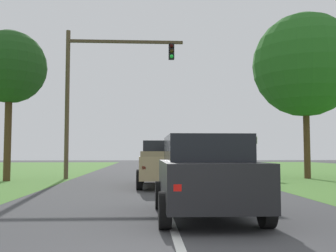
{
  "coord_description": "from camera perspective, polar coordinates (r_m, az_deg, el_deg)",
  "views": [
    {
      "loc": [
        -0.52,
        -4.94,
        1.47
      ],
      "look_at": [
        0.55,
        14.76,
        2.8
      ],
      "focal_mm": 42.24,
      "sensor_mm": 36.0,
      "label": 1
    }
  ],
  "objects": [
    {
      "name": "red_suv_near",
      "position": [
        9.19,
        5.37,
        -6.87
      ],
      "size": [
        2.23,
        4.4,
        1.86
      ],
      "color": "black",
      "rests_on": "ground_plane"
    },
    {
      "name": "extra_tree_1",
      "position": [
        22.53,
        -21.89,
        7.85
      ],
      "size": [
        3.82,
        3.82,
        7.88
      ],
      "color": "#4C351E",
      "rests_on": "ground_plane"
    },
    {
      "name": "ground_plane",
      "position": [
        15.15,
        -1.13,
        -9.41
      ],
      "size": [
        120.0,
        120.0,
        0.0
      ],
      "primitive_type": "plane",
      "color": "#424244"
    },
    {
      "name": "keep_moving_sign",
      "position": [
        23.29,
        12.07,
        -3.4
      ],
      "size": [
        0.6,
        0.09,
        2.52
      ],
      "color": "gray",
      "rests_on": "ground_plane"
    },
    {
      "name": "pickup_truck_lead",
      "position": [
        17.3,
        -0.56,
        -5.39
      ],
      "size": [
        2.34,
        5.53,
        1.96
      ],
      "color": "tan",
      "rests_on": "ground_plane"
    },
    {
      "name": "traffic_light",
      "position": [
        22.94,
        -10.39,
        6.23
      ],
      "size": [
        6.68,
        0.4,
        8.43
      ],
      "color": "brown",
      "rests_on": "ground_plane"
    },
    {
      "name": "oak_tree_right",
      "position": [
        24.37,
        19.16,
        8.3
      ],
      "size": [
        5.96,
        5.96,
        9.5
      ],
      "color": "#4C351E",
      "rests_on": "ground_plane"
    },
    {
      "name": "crossing_suv_far",
      "position": [
        25.52,
        5.89,
        -5.04
      ],
      "size": [
        4.81,
        2.24,
        1.76
      ],
      "color": "silver",
      "rests_on": "ground_plane"
    }
  ]
}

